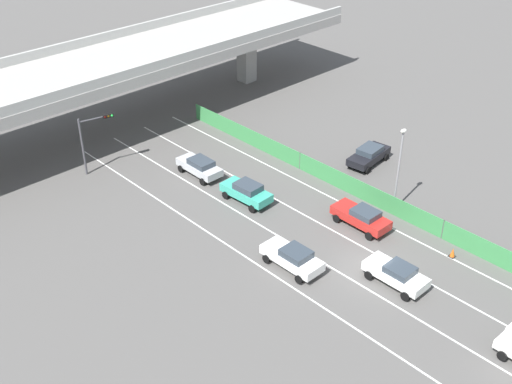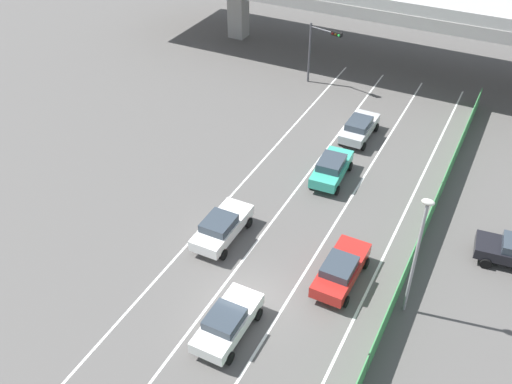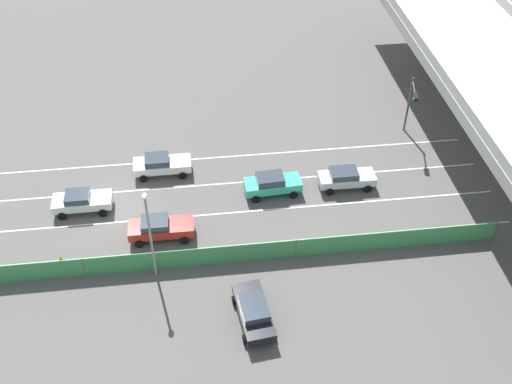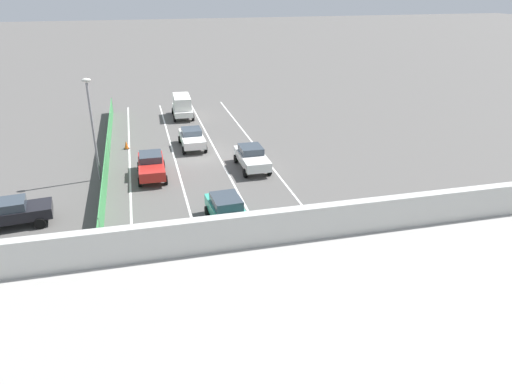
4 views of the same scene
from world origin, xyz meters
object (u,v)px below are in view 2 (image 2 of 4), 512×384
(car_sedan_red, at_px, (341,269))
(car_sedan_white, at_px, (222,227))
(street_lamp, at_px, (418,247))
(traffic_light, at_px, (320,44))
(car_sedan_silver, at_px, (359,127))
(car_taxi_teal, at_px, (332,168))
(car_hatchback_white, at_px, (227,322))

(car_sedan_red, xyz_separation_m, car_sedan_white, (-7.40, 0.14, -0.00))
(car_sedan_white, relative_size, street_lamp, 0.64)
(car_sedan_white, relative_size, traffic_light, 0.87)
(car_sedan_silver, xyz_separation_m, traffic_light, (-6.01, 6.73, 2.83))
(car_taxi_teal, relative_size, street_lamp, 0.63)
(car_sedan_silver, height_order, street_lamp, street_lamp)
(car_taxi_teal, xyz_separation_m, street_lamp, (7.50, -9.01, 3.41))
(car_sedan_white, xyz_separation_m, traffic_light, (-2.54, 21.11, 2.82))
(car_hatchback_white, height_order, street_lamp, street_lamp)
(car_hatchback_white, height_order, car_sedan_silver, car_sedan_silver)
(car_taxi_teal, height_order, car_sedan_white, car_taxi_teal)
(car_sedan_silver, bearing_deg, street_lamp, -63.04)
(street_lamp, bearing_deg, car_sedan_silver, 116.96)
(car_hatchback_white, height_order, car_taxi_teal, car_taxi_teal)
(car_hatchback_white, height_order, traffic_light, traffic_light)
(car_sedan_white, height_order, street_lamp, street_lamp)
(car_sedan_red, height_order, traffic_light, traffic_light)
(car_taxi_teal, bearing_deg, car_hatchback_white, -89.20)
(car_sedan_white, xyz_separation_m, car_sedan_silver, (3.47, 14.38, -0.01))
(car_hatchback_white, distance_m, car_sedan_white, 7.07)
(car_sedan_red, bearing_deg, street_lamp, -5.78)
(car_sedan_silver, distance_m, street_lamp, 17.06)
(traffic_light, bearing_deg, car_hatchback_white, -76.95)
(car_sedan_silver, height_order, traffic_light, traffic_light)
(car_sedan_red, xyz_separation_m, car_hatchback_white, (-3.66, -5.86, -0.03))
(car_sedan_silver, distance_m, traffic_light, 9.45)
(car_sedan_red, distance_m, car_hatchback_white, 6.90)
(car_taxi_teal, relative_size, car_sedan_white, 0.98)
(car_taxi_teal, height_order, car_sedan_silver, car_taxi_teal)
(car_sedan_red, relative_size, car_taxi_teal, 1.04)
(street_lamp, bearing_deg, car_hatchback_white, -143.06)
(car_sedan_silver, bearing_deg, car_hatchback_white, -89.23)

